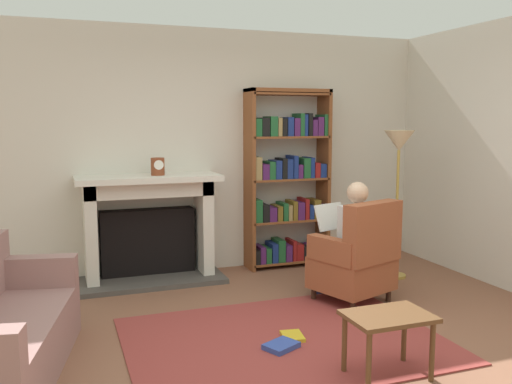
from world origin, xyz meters
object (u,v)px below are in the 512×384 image
object	(u,v)px
seated_reader	(348,236)
floor_lamp	(399,154)
fireplace	(149,225)
mantel_clock	(158,166)
armchair_reading	(357,258)
side_table	(388,324)
bookshelf	(288,180)

from	to	relation	value
seated_reader	floor_lamp	world-z (taller)	floor_lamp
floor_lamp	fireplace	bearing A→B (deg)	162.16
fireplace	mantel_clock	xyz separation A→B (m)	(0.09, -0.10, 0.63)
mantel_clock	armchair_reading	world-z (taller)	mantel_clock
side_table	floor_lamp	world-z (taller)	floor_lamp
bookshelf	armchair_reading	size ratio (longest dim) A/B	2.11
armchair_reading	fireplace	bearing A→B (deg)	-58.83
fireplace	seated_reader	distance (m)	2.11
armchair_reading	mantel_clock	bearing A→B (deg)	-58.31
bookshelf	floor_lamp	bearing A→B (deg)	-42.86
seated_reader	bookshelf	bearing A→B (deg)	-107.08
fireplace	armchair_reading	xyz separation A→B (m)	(1.71, -1.40, -0.17)
bookshelf	side_table	bearing A→B (deg)	-99.79
armchair_reading	side_table	world-z (taller)	armchair_reading
fireplace	mantel_clock	distance (m)	0.64
side_table	seated_reader	bearing A→B (deg)	70.16
fireplace	armchair_reading	size ratio (longest dim) A/B	1.56
mantel_clock	floor_lamp	xyz separation A→B (m)	(2.43, -0.71, 0.12)
seated_reader	floor_lamp	bearing A→B (deg)	-170.16
mantel_clock	seated_reader	bearing A→B (deg)	-37.15
armchair_reading	bookshelf	bearing A→B (deg)	-105.71
fireplace	seated_reader	size ratio (longest dim) A/B	1.33
armchair_reading	seated_reader	distance (m)	0.23
fireplace	floor_lamp	distance (m)	2.76
bookshelf	floor_lamp	world-z (taller)	bookshelf
armchair_reading	seated_reader	xyz separation A→B (m)	(-0.04, 0.11, 0.20)
mantel_clock	side_table	world-z (taller)	mantel_clock
bookshelf	side_table	distance (m)	2.94
mantel_clock	floor_lamp	bearing A→B (deg)	-16.30
mantel_clock	armchair_reading	bearing A→B (deg)	-38.95
fireplace	mantel_clock	world-z (taller)	mantel_clock
floor_lamp	armchair_reading	bearing A→B (deg)	-144.24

